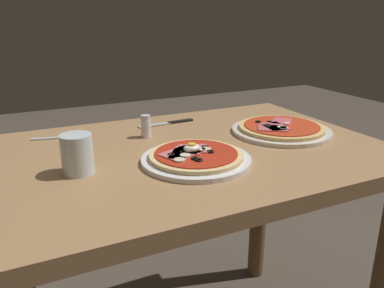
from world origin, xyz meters
name	(u,v)px	position (x,y,z in m)	size (l,w,h in m)	color
dining_table	(190,194)	(0.00, 0.00, 0.63)	(1.06, 0.74, 0.77)	#9E754C
pizza_foreground	(196,157)	(-0.03, -0.10, 0.78)	(0.27, 0.27, 0.05)	white
pizza_across_left	(281,129)	(0.31, 0.01, 0.78)	(0.30, 0.30, 0.03)	silver
water_glass_near	(77,156)	(-0.31, -0.04, 0.81)	(0.07, 0.07, 0.09)	silver
fork	(55,138)	(-0.32, 0.25, 0.77)	(0.16, 0.05, 0.00)	silver
knife	(170,123)	(0.05, 0.25, 0.77)	(0.20, 0.03, 0.01)	silver
salt_shaker	(146,126)	(-0.08, 0.15, 0.80)	(0.03, 0.03, 0.07)	white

